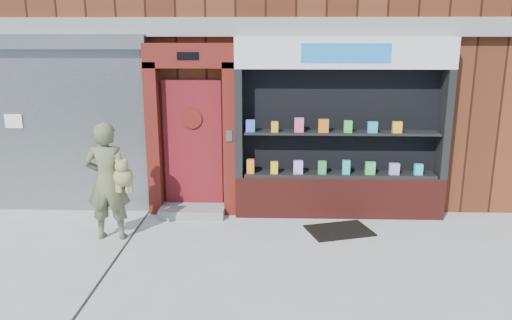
{
  "coord_description": "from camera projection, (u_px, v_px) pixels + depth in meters",
  "views": [
    {
      "loc": [
        0.61,
        -6.38,
        3.02
      ],
      "look_at": [
        0.37,
        1.0,
        1.17
      ],
      "focal_mm": 35.0,
      "sensor_mm": 36.0,
      "label": 1
    }
  ],
  "objects": [
    {
      "name": "red_door_bay",
      "position": [
        192.0,
        131.0,
        8.41
      ],
      "size": [
        1.52,
        0.58,
        2.9
      ],
      "color": "#5F1510",
      "rests_on": "ground"
    },
    {
      "name": "pharmacy_bay",
      "position": [
        340.0,
        137.0,
        8.3
      ],
      "size": [
        3.5,
        0.41,
        3.0
      ],
      "color": "#591A15",
      "rests_on": "ground"
    },
    {
      "name": "doormat",
      "position": [
        339.0,
        231.0,
        7.9
      ],
      "size": [
        1.13,
        0.94,
        0.02
      ],
      "primitive_type": "cube",
      "rotation": [
        0.0,
        0.0,
        0.3
      ],
      "color": "black",
      "rests_on": "ground"
    },
    {
      "name": "shutter_bay",
      "position": [
        60.0,
        114.0,
        8.48
      ],
      "size": [
        3.1,
        0.3,
        3.04
      ],
      "color": "gray",
      "rests_on": "ground"
    },
    {
      "name": "ground",
      "position": [
        227.0,
        259.0,
        6.93
      ],
      "size": [
        80.0,
        80.0,
        0.0
      ],
      "primitive_type": "plane",
      "color": "#9E9E99",
      "rests_on": "ground"
    },
    {
      "name": "woman",
      "position": [
        109.0,
        181.0,
        7.43
      ],
      "size": [
        0.75,
        0.48,
        1.8
      ],
      "color": "#5F6441",
      "rests_on": "ground"
    }
  ]
}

